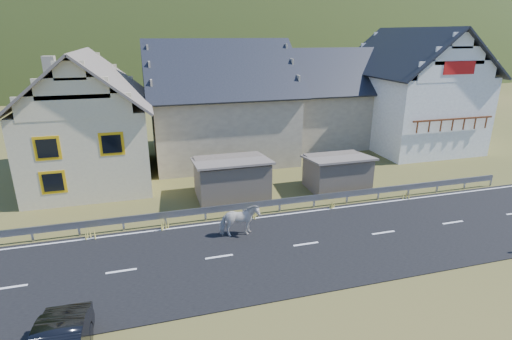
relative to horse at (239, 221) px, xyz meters
name	(u,v)px	position (x,y,z in m)	size (l,w,h in m)	color
ground	(306,245)	(2.71, -1.61, -0.81)	(160.00, 160.00, 0.00)	#41461E
road	(306,244)	(2.71, -1.61, -0.79)	(60.00, 7.00, 0.04)	black
lane_markings	(306,244)	(2.71, -1.61, -0.77)	(60.00, 6.60, 0.01)	silver
guardrail	(280,202)	(2.71, 2.08, -0.25)	(28.10, 0.09, 0.75)	#93969B
shed_left	(232,179)	(0.71, 4.89, 0.29)	(4.30, 3.30, 2.40)	#675B4E
shed_right	(337,173)	(7.21, 4.39, 0.19)	(3.80, 2.90, 2.20)	#675B4E
house_cream	(87,113)	(-7.30, 10.39, 3.54)	(7.80, 9.80, 8.30)	beige
house_stone_a	(219,96)	(1.71, 13.39, 3.82)	(10.80, 9.80, 8.90)	tan
house_stone_b	(329,92)	(11.71, 15.39, 3.42)	(9.80, 8.80, 8.10)	tan
house_white	(411,84)	(17.71, 12.39, 4.25)	(8.80, 10.80, 9.70)	white
mountain	(168,97)	(7.71, 178.39, -20.81)	(440.00, 280.00, 260.00)	#223613
horse	(239,221)	(0.00, 0.00, 0.00)	(1.83, 0.84, 1.55)	beige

